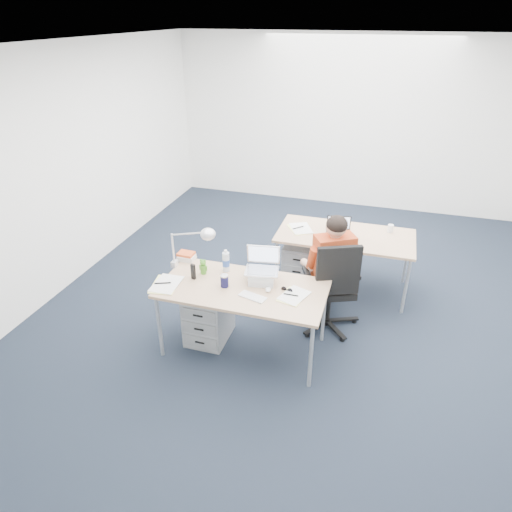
% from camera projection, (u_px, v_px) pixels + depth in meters
% --- Properties ---
extents(floor, '(7.00, 7.00, 0.00)m').
position_uv_depth(floor, '(306.00, 311.00, 5.29)').
color(floor, black).
rests_on(floor, ground).
extents(room, '(6.02, 7.02, 2.80)m').
position_uv_depth(room, '(315.00, 167.00, 4.48)').
color(room, white).
rests_on(room, ground).
extents(desk_near, '(1.60, 0.80, 0.73)m').
position_uv_depth(desk_near, '(243.00, 291.00, 4.40)').
color(desk_near, tan).
rests_on(desk_near, ground).
extents(desk_far, '(1.60, 0.80, 0.73)m').
position_uv_depth(desk_far, '(345.00, 238.00, 5.42)').
color(desk_far, tan).
rests_on(desk_far, ground).
extents(office_chair, '(0.90, 0.90, 1.08)m').
position_uv_depth(office_chair, '(329.00, 303.00, 4.89)').
color(office_chair, black).
rests_on(office_chair, ground).
extents(seated_person, '(0.65, 0.78, 1.29)m').
position_uv_depth(seated_person, '(327.00, 267.00, 4.88)').
color(seated_person, '#B03B19').
rests_on(seated_person, ground).
extents(drawer_pedestal_near, '(0.40, 0.50, 0.55)m').
position_uv_depth(drawer_pedestal_near, '(209.00, 315.00, 4.74)').
color(drawer_pedestal_near, '#A9ACAE').
rests_on(drawer_pedestal_near, ground).
extents(drawer_pedestal_far, '(0.40, 0.50, 0.55)m').
position_uv_depth(drawer_pedestal_far, '(301.00, 262.00, 5.74)').
color(drawer_pedestal_far, '#A9ACAE').
rests_on(drawer_pedestal_far, ground).
extents(silver_laptop, '(0.36, 0.30, 0.34)m').
position_uv_depth(silver_laptop, '(262.00, 267.00, 4.38)').
color(silver_laptop, silver).
rests_on(silver_laptop, desk_near).
extents(wireless_keyboard, '(0.28, 0.17, 0.01)m').
position_uv_depth(wireless_keyboard, '(253.00, 297.00, 4.22)').
color(wireless_keyboard, white).
rests_on(wireless_keyboard, desk_near).
extents(computer_mouse, '(0.07, 0.09, 0.03)m').
position_uv_depth(computer_mouse, '(268.00, 290.00, 4.31)').
color(computer_mouse, white).
rests_on(computer_mouse, desk_near).
extents(headphones, '(0.24, 0.19, 0.04)m').
position_uv_depth(headphones, '(256.00, 274.00, 4.56)').
color(headphones, black).
rests_on(headphones, desk_near).
extents(can_koozie, '(0.09, 0.09, 0.13)m').
position_uv_depth(can_koozie, '(224.00, 281.00, 4.36)').
color(can_koozie, '#14133D').
rests_on(can_koozie, desk_near).
extents(water_bottle, '(0.08, 0.08, 0.24)m').
position_uv_depth(water_bottle, '(226.00, 260.00, 4.60)').
color(water_bottle, silver).
rests_on(water_bottle, desk_near).
extents(bear_figurine, '(0.10, 0.08, 0.16)m').
position_uv_depth(bear_figurine, '(203.00, 266.00, 4.57)').
color(bear_figurine, '#2E8022').
rests_on(bear_figurine, desk_near).
extents(book_stack, '(0.21, 0.17, 0.08)m').
position_uv_depth(book_stack, '(186.00, 256.00, 4.84)').
color(book_stack, silver).
rests_on(book_stack, desk_near).
extents(cordless_phone, '(0.05, 0.04, 0.16)m').
position_uv_depth(cordless_phone, '(193.00, 272.00, 4.48)').
color(cordless_phone, black).
rests_on(cordless_phone, desk_near).
extents(papers_left, '(0.27, 0.36, 0.01)m').
position_uv_depth(papers_left, '(165.00, 284.00, 4.41)').
color(papers_left, '#FDFF93').
rests_on(papers_left, desk_near).
extents(papers_right, '(0.29, 0.34, 0.01)m').
position_uv_depth(papers_right, '(293.00, 296.00, 4.23)').
color(papers_right, '#FDFF93').
rests_on(papers_right, desk_near).
extents(sunglasses, '(0.13, 0.08, 0.03)m').
position_uv_depth(sunglasses, '(287.00, 290.00, 4.31)').
color(sunglasses, black).
rests_on(sunglasses, desk_near).
extents(desk_lamp, '(0.47, 0.29, 0.50)m').
position_uv_depth(desk_lamp, '(186.00, 247.00, 4.58)').
color(desk_lamp, silver).
rests_on(desk_lamp, desk_near).
extents(dark_laptop, '(0.32, 0.32, 0.21)m').
position_uv_depth(dark_laptop, '(339.00, 226.00, 5.38)').
color(dark_laptop, black).
rests_on(dark_laptop, desk_far).
extents(far_cup, '(0.08, 0.08, 0.10)m').
position_uv_depth(far_cup, '(390.00, 228.00, 5.44)').
color(far_cup, white).
rests_on(far_cup, desk_far).
extents(far_papers, '(0.36, 0.40, 0.01)m').
position_uv_depth(far_papers, '(300.00, 229.00, 5.54)').
color(far_papers, white).
rests_on(far_papers, desk_far).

